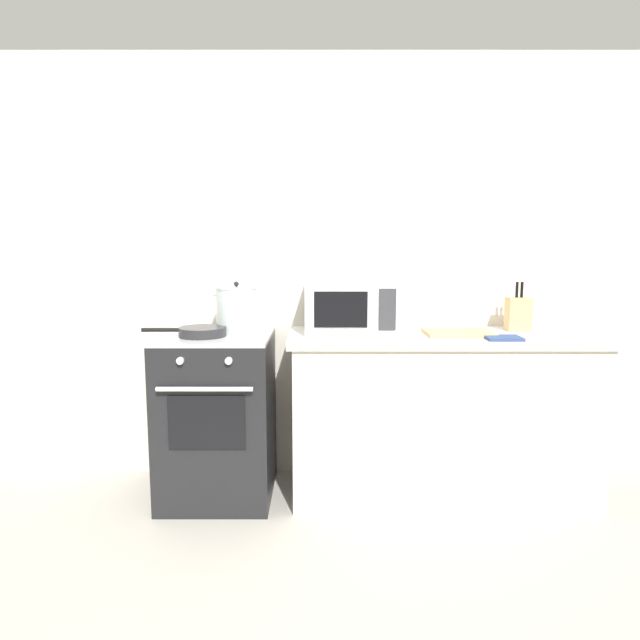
{
  "coord_description": "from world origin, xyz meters",
  "views": [
    {
      "loc": [
        0.22,
        -2.4,
        1.41
      ],
      "look_at": [
        0.22,
        0.6,
        1.0
      ],
      "focal_mm": 31.2,
      "sensor_mm": 36.0,
      "label": 1
    }
  ],
  "objects_px": {
    "frying_pan": "(202,332)",
    "stove": "(219,416)",
    "cutting_board": "(459,333)",
    "oven_mitt": "(504,338)",
    "knife_block": "(519,314)",
    "stock_pot": "(238,309)",
    "microwave": "(351,306)"
  },
  "relations": [
    {
      "from": "frying_pan",
      "to": "cutting_board",
      "type": "bearing_deg",
      "value": 2.5
    },
    {
      "from": "cutting_board",
      "to": "knife_block",
      "type": "distance_m",
      "value": 0.41
    },
    {
      "from": "stove",
      "to": "frying_pan",
      "type": "distance_m",
      "value": 0.49
    },
    {
      "from": "oven_mitt",
      "to": "microwave",
      "type": "bearing_deg",
      "value": 163.08
    },
    {
      "from": "stove",
      "to": "cutting_board",
      "type": "relative_size",
      "value": 2.56
    },
    {
      "from": "microwave",
      "to": "oven_mitt",
      "type": "bearing_deg",
      "value": -16.92
    },
    {
      "from": "microwave",
      "to": "cutting_board",
      "type": "bearing_deg",
      "value": -7.56
    },
    {
      "from": "stock_pot",
      "to": "frying_pan",
      "type": "bearing_deg",
      "value": -139.95
    },
    {
      "from": "stock_pot",
      "to": "cutting_board",
      "type": "height_order",
      "value": "stock_pot"
    },
    {
      "from": "stove",
      "to": "knife_block",
      "type": "relative_size",
      "value": 3.3
    },
    {
      "from": "frying_pan",
      "to": "microwave",
      "type": "bearing_deg",
      "value": 9.78
    },
    {
      "from": "frying_pan",
      "to": "knife_block",
      "type": "bearing_deg",
      "value": 6.48
    },
    {
      "from": "stove",
      "to": "oven_mitt",
      "type": "xyz_separation_m",
      "value": [
        1.52,
        -0.16,
        0.47
      ]
    },
    {
      "from": "knife_block",
      "to": "stove",
      "type": "bearing_deg",
      "value": -175.26
    },
    {
      "from": "frying_pan",
      "to": "knife_block",
      "type": "relative_size",
      "value": 1.63
    },
    {
      "from": "knife_block",
      "to": "stock_pot",
      "type": "bearing_deg",
      "value": -177.95
    },
    {
      "from": "knife_block",
      "to": "frying_pan",
      "type": "bearing_deg",
      "value": -173.52
    },
    {
      "from": "frying_pan",
      "to": "knife_block",
      "type": "xyz_separation_m",
      "value": [
        1.77,
        0.2,
        0.07
      ]
    },
    {
      "from": "oven_mitt",
      "to": "cutting_board",
      "type": "bearing_deg",
      "value": 140.59
    },
    {
      "from": "stove",
      "to": "oven_mitt",
      "type": "relative_size",
      "value": 5.11
    },
    {
      "from": "stock_pot",
      "to": "frying_pan",
      "type": "distance_m",
      "value": 0.25
    },
    {
      "from": "stove",
      "to": "frying_pan",
      "type": "bearing_deg",
      "value": -137.55
    },
    {
      "from": "knife_block",
      "to": "oven_mitt",
      "type": "relative_size",
      "value": 1.55
    },
    {
      "from": "frying_pan",
      "to": "stove",
      "type": "bearing_deg",
      "value": 42.45
    },
    {
      "from": "knife_block",
      "to": "cutting_board",
      "type": "bearing_deg",
      "value": -159.48
    },
    {
      "from": "microwave",
      "to": "cutting_board",
      "type": "xyz_separation_m",
      "value": [
        0.59,
        -0.08,
        -0.14
      ]
    },
    {
      "from": "stove",
      "to": "stock_pot",
      "type": "relative_size",
      "value": 2.91
    },
    {
      "from": "frying_pan",
      "to": "oven_mitt",
      "type": "distance_m",
      "value": 1.59
    },
    {
      "from": "cutting_board",
      "to": "oven_mitt",
      "type": "relative_size",
      "value": 2.0
    },
    {
      "from": "cutting_board",
      "to": "oven_mitt",
      "type": "xyz_separation_m",
      "value": [
        0.19,
        -0.16,
        -0.0
      ]
    },
    {
      "from": "stock_pot",
      "to": "frying_pan",
      "type": "relative_size",
      "value": 0.7
    },
    {
      "from": "stove",
      "to": "oven_mitt",
      "type": "distance_m",
      "value": 1.6
    }
  ]
}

